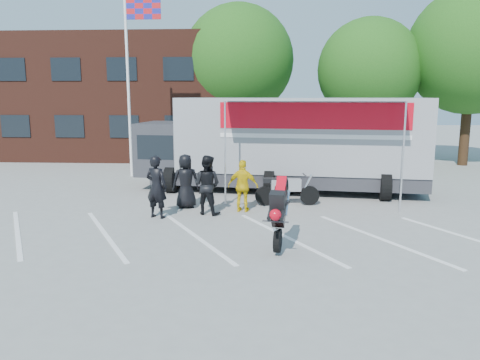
# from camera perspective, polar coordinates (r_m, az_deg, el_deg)

# --- Properties ---
(ground) EXTENTS (100.00, 100.00, 0.00)m
(ground) POSITION_cam_1_polar(r_m,az_deg,el_deg) (11.30, 4.89, -8.45)
(ground) COLOR gray
(ground) RESTS_ON ground
(parking_bay_lines) EXTENTS (18.09, 13.33, 0.01)m
(parking_bay_lines) POSITION_cam_1_polar(r_m,az_deg,el_deg) (12.25, 4.78, -6.93)
(parking_bay_lines) COLOR white
(parking_bay_lines) RESTS_ON ground
(office_building) EXTENTS (18.00, 8.00, 7.00)m
(office_building) POSITION_cam_1_polar(r_m,az_deg,el_deg) (30.29, -15.44, 9.63)
(office_building) COLOR #4C2318
(office_building) RESTS_ON ground
(flagpole) EXTENTS (1.61, 0.12, 8.00)m
(flagpole) POSITION_cam_1_polar(r_m,az_deg,el_deg) (21.58, -12.91, 13.79)
(flagpole) COLOR white
(flagpole) RESTS_ON ground
(tree_left) EXTENTS (6.12, 6.12, 8.64)m
(tree_left) POSITION_cam_1_polar(r_m,az_deg,el_deg) (26.83, -0.19, 14.39)
(tree_left) COLOR #382314
(tree_left) RESTS_ON ground
(tree_mid) EXTENTS (5.44, 5.44, 7.68)m
(tree_mid) POSITION_cam_1_polar(r_m,az_deg,el_deg) (26.28, 15.48, 12.76)
(tree_mid) COLOR #382314
(tree_mid) RESTS_ON ground
(tree_right) EXTENTS (6.46, 6.46, 9.12)m
(tree_right) POSITION_cam_1_polar(r_m,az_deg,el_deg) (27.33, 26.42, 13.93)
(tree_right) COLOR #382314
(tree_right) RESTS_ON ground
(transporter_truck) EXTENTS (11.69, 6.65, 3.54)m
(transporter_truck) POSITION_cam_1_polar(r_m,az_deg,el_deg) (18.12, 5.62, -1.33)
(transporter_truck) COLOR gray
(transporter_truck) RESTS_ON ground
(parked_motorcycle) EXTENTS (2.26, 0.96, 1.15)m
(parked_motorcycle) POSITION_cam_1_polar(r_m,az_deg,el_deg) (15.77, 5.75, -3.07)
(parked_motorcycle) COLOR #B2B1B6
(parked_motorcycle) RESTS_ON ground
(stunt_bike_rider) EXTENTS (1.01, 1.70, 1.87)m
(stunt_bike_rider) POSITION_cam_1_polar(r_m,az_deg,el_deg) (11.52, 5.07, -8.08)
(stunt_bike_rider) COLOR black
(stunt_bike_rider) RESTS_ON ground
(spectator_leather_a) EXTENTS (0.99, 0.80, 1.77)m
(spectator_leather_a) POSITION_cam_1_polar(r_m,az_deg,el_deg) (15.26, -6.63, -0.14)
(spectator_leather_a) COLOR black
(spectator_leather_a) RESTS_ON ground
(spectator_leather_b) EXTENTS (0.80, 0.66, 1.89)m
(spectator_leather_b) POSITION_cam_1_polar(r_m,az_deg,el_deg) (14.13, -10.14, -0.82)
(spectator_leather_b) COLOR black
(spectator_leather_b) RESTS_ON ground
(spectator_leather_c) EXTENTS (1.08, 0.96, 1.83)m
(spectator_leather_c) POSITION_cam_1_polar(r_m,az_deg,el_deg) (14.39, -4.05, -0.59)
(spectator_leather_c) COLOR black
(spectator_leather_c) RESTS_ON ground
(spectator_hivis) EXTENTS (1.02, 0.56, 1.65)m
(spectator_hivis) POSITION_cam_1_polar(r_m,az_deg,el_deg) (14.67, 0.37, -0.73)
(spectator_hivis) COLOR yellow
(spectator_hivis) RESTS_ON ground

